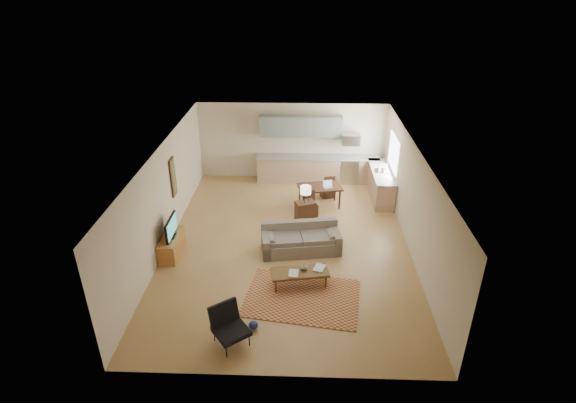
{
  "coord_description": "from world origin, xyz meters",
  "views": [
    {
      "loc": [
        0.37,
        -10.36,
        6.64
      ],
      "look_at": [
        0.0,
        0.3,
        1.15
      ],
      "focal_mm": 28.0,
      "sensor_mm": 36.0,
      "label": 1
    }
  ],
  "objects_px": {
    "coffee_table": "(300,278)",
    "dining_table": "(319,196)",
    "console_table": "(305,212)",
    "armchair": "(231,328)",
    "tv_credenza": "(172,245)",
    "sofa": "(301,239)"
  },
  "relations": [
    {
      "from": "dining_table",
      "to": "sofa",
      "type": "bearing_deg",
      "value": -113.48
    },
    {
      "from": "coffee_table",
      "to": "tv_credenza",
      "type": "xyz_separation_m",
      "value": [
        -3.36,
        1.21,
        0.07
      ]
    },
    {
      "from": "tv_credenza",
      "to": "dining_table",
      "type": "height_order",
      "value": "dining_table"
    },
    {
      "from": "armchair",
      "to": "coffee_table",
      "type": "bearing_deg",
      "value": 18.31
    },
    {
      "from": "coffee_table",
      "to": "dining_table",
      "type": "bearing_deg",
      "value": 71.84
    },
    {
      "from": "armchair",
      "to": "tv_credenza",
      "type": "distance_m",
      "value": 3.73
    },
    {
      "from": "coffee_table",
      "to": "console_table",
      "type": "distance_m",
      "value": 3.07
    },
    {
      "from": "armchair",
      "to": "tv_credenza",
      "type": "height_order",
      "value": "armchair"
    },
    {
      "from": "sofa",
      "to": "console_table",
      "type": "height_order",
      "value": "sofa"
    },
    {
      "from": "coffee_table",
      "to": "tv_credenza",
      "type": "distance_m",
      "value": 3.57
    },
    {
      "from": "armchair",
      "to": "dining_table",
      "type": "xyz_separation_m",
      "value": [
        1.9,
        6.0,
        -0.07
      ]
    },
    {
      "from": "dining_table",
      "to": "armchair",
      "type": "bearing_deg",
      "value": -119.04
    },
    {
      "from": "coffee_table",
      "to": "console_table",
      "type": "height_order",
      "value": "console_table"
    },
    {
      "from": "coffee_table",
      "to": "dining_table",
      "type": "xyz_separation_m",
      "value": [
        0.57,
        4.09,
        0.13
      ]
    },
    {
      "from": "armchair",
      "to": "sofa",
      "type": "bearing_deg",
      "value": 31.37
    },
    {
      "from": "sofa",
      "to": "dining_table",
      "type": "distance_m",
      "value": 2.68
    },
    {
      "from": "coffee_table",
      "to": "console_table",
      "type": "xyz_separation_m",
      "value": [
        0.13,
        3.07,
        0.12
      ]
    },
    {
      "from": "tv_credenza",
      "to": "console_table",
      "type": "bearing_deg",
      "value": 28.09
    },
    {
      "from": "tv_credenza",
      "to": "console_table",
      "type": "xyz_separation_m",
      "value": [
        3.48,
        1.86,
        0.05
      ]
    },
    {
      "from": "tv_credenza",
      "to": "dining_table",
      "type": "relative_size",
      "value": 0.87
    },
    {
      "from": "tv_credenza",
      "to": "console_table",
      "type": "distance_m",
      "value": 3.95
    },
    {
      "from": "coffee_table",
      "to": "tv_credenza",
      "type": "relative_size",
      "value": 1.16
    }
  ]
}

